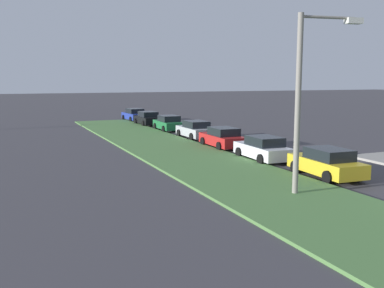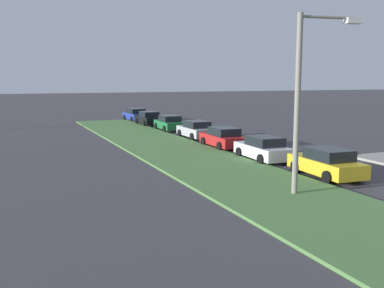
% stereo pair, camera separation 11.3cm
% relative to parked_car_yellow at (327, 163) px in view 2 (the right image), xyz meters
% --- Properties ---
extents(grass_median, '(60.00, 6.00, 0.12)m').
position_rel_parked_car_yellow_xyz_m(grass_median, '(4.00, 4.19, -0.66)').
color(grass_median, '#517F42').
rests_on(grass_median, ground).
extents(parked_car_yellow, '(4.40, 2.21, 1.47)m').
position_rel_parked_car_yellow_xyz_m(parked_car_yellow, '(0.00, 0.00, 0.00)').
color(parked_car_yellow, gold).
rests_on(parked_car_yellow, ground).
extents(parked_car_white, '(4.36, 2.14, 1.47)m').
position_rel_parked_car_yellow_xyz_m(parked_car_white, '(5.21, 0.41, 0.00)').
color(parked_car_white, silver).
rests_on(parked_car_white, ground).
extents(parked_car_red, '(4.32, 2.06, 1.47)m').
position_rel_parked_car_yellow_xyz_m(parked_car_red, '(10.58, 0.38, 0.00)').
color(parked_car_red, red).
rests_on(parked_car_red, ground).
extents(parked_car_silver, '(4.30, 2.03, 1.47)m').
position_rel_parked_car_yellow_xyz_m(parked_car_silver, '(16.03, 0.10, 0.00)').
color(parked_car_silver, '#B2B5BA').
rests_on(parked_car_silver, ground).
extents(parked_car_green, '(4.35, 2.12, 1.47)m').
position_rel_parked_car_yellow_xyz_m(parked_car_green, '(22.07, 0.23, 0.00)').
color(parked_car_green, '#1E6B38').
rests_on(parked_car_green, ground).
extents(parked_car_black, '(4.32, 2.06, 1.47)m').
position_rel_parked_car_yellow_xyz_m(parked_car_black, '(27.74, 0.50, 0.00)').
color(parked_car_black, black).
rests_on(parked_car_black, ground).
extents(parked_car_blue, '(4.39, 2.20, 1.47)m').
position_rel_parked_car_yellow_xyz_m(parked_car_blue, '(33.08, 0.41, 0.00)').
color(parked_car_blue, '#23389E').
rests_on(parked_car_blue, ground).
extents(streetlight, '(0.73, 2.86, 7.50)m').
position_rel_parked_car_yellow_xyz_m(streetlight, '(-2.40, 3.29, 3.67)').
color(streetlight, gray).
rests_on(streetlight, ground).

